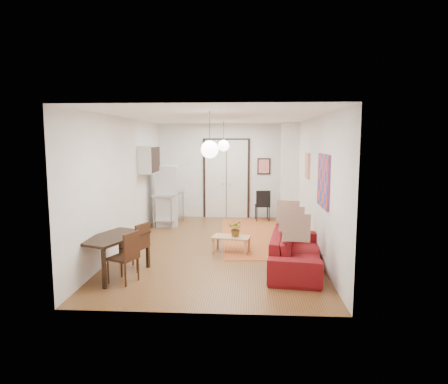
# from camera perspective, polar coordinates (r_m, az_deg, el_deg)

# --- Properties ---
(floor) EXTENTS (7.00, 7.00, 0.00)m
(floor) POSITION_cam_1_polar(r_m,az_deg,el_deg) (9.15, -0.81, -7.82)
(floor) COLOR brown
(floor) RESTS_ON ground
(ceiling) EXTENTS (4.20, 7.00, 0.02)m
(ceiling) POSITION_cam_1_polar(r_m,az_deg,el_deg) (8.83, -0.84, 10.64)
(ceiling) COLOR white
(ceiling) RESTS_ON wall_back
(wall_back) EXTENTS (4.20, 0.02, 2.90)m
(wall_back) POSITION_cam_1_polar(r_m,az_deg,el_deg) (12.35, 0.36, 3.03)
(wall_back) COLOR silver
(wall_back) RESTS_ON floor
(wall_front) EXTENTS (4.20, 0.02, 2.90)m
(wall_front) POSITION_cam_1_polar(r_m,az_deg,el_deg) (5.42, -3.51, -2.82)
(wall_front) COLOR silver
(wall_front) RESTS_ON floor
(wall_left) EXTENTS (0.02, 7.00, 2.90)m
(wall_left) POSITION_cam_1_polar(r_m,az_deg,el_deg) (9.26, -13.89, 1.29)
(wall_left) COLOR silver
(wall_left) RESTS_ON floor
(wall_right) EXTENTS (0.02, 7.00, 2.90)m
(wall_right) POSITION_cam_1_polar(r_m,az_deg,el_deg) (8.97, 12.69, 1.13)
(wall_right) COLOR silver
(wall_right) RESTS_ON floor
(double_doors) EXTENTS (1.44, 0.06, 2.50)m
(double_doors) POSITION_cam_1_polar(r_m,az_deg,el_deg) (12.33, 0.34, 1.85)
(double_doors) COLOR silver
(double_doors) RESTS_ON wall_back
(stub_partition) EXTENTS (0.50, 0.10, 2.90)m
(stub_partition) POSITION_cam_1_polar(r_m,az_deg,el_deg) (11.45, 9.40, 2.57)
(stub_partition) COLOR silver
(stub_partition) RESTS_ON floor
(wall_cabinet) EXTENTS (0.35, 1.00, 0.70)m
(wall_cabinet) POSITION_cam_1_polar(r_m,az_deg,el_deg) (10.62, -10.65, 4.59)
(wall_cabinet) COLOR silver
(wall_cabinet) RESTS_ON wall_left
(painting_popart) EXTENTS (0.05, 1.00, 1.00)m
(painting_popart) POSITION_cam_1_polar(r_m,az_deg,el_deg) (7.72, 14.03, 1.57)
(painting_popart) COLOR red
(painting_popart) RESTS_ON wall_right
(painting_abstract) EXTENTS (0.05, 0.50, 0.60)m
(painting_abstract) POSITION_cam_1_polar(r_m,az_deg,el_deg) (9.72, 11.84, 3.71)
(painting_abstract) COLOR beige
(painting_abstract) RESTS_ON wall_right
(poster_back) EXTENTS (0.40, 0.03, 0.50)m
(poster_back) POSITION_cam_1_polar(r_m,az_deg,el_deg) (12.30, 5.72, 3.68)
(poster_back) COLOR red
(poster_back) RESTS_ON wall_back
(print_left) EXTENTS (0.03, 0.44, 0.54)m
(print_left) POSITION_cam_1_polar(r_m,az_deg,el_deg) (11.14, -10.79, 4.98)
(print_left) COLOR #98683F
(print_left) RESTS_ON wall_left
(pendant_back) EXTENTS (0.30, 0.30, 0.80)m
(pendant_back) POSITION_cam_1_polar(r_m,az_deg,el_deg) (10.82, -0.06, 6.64)
(pendant_back) COLOR white
(pendant_back) RESTS_ON ceiling
(pendant_front) EXTENTS (0.30, 0.30, 0.80)m
(pendant_front) POSITION_cam_1_polar(r_m,az_deg,el_deg) (6.83, -2.06, 6.09)
(pendant_front) COLOR white
(pendant_front) RESTS_ON ceiling
(kilim_rug) EXTENTS (1.91, 4.35, 0.01)m
(kilim_rug) POSITION_cam_1_polar(r_m,az_deg,el_deg) (10.20, 4.36, -6.19)
(kilim_rug) COLOR #C46731
(kilim_rug) RESTS_ON floor
(sofa) EXTENTS (2.42, 1.22, 0.68)m
(sofa) POSITION_cam_1_polar(r_m,az_deg,el_deg) (7.73, 10.29, -8.23)
(sofa) COLOR maroon
(sofa) RESTS_ON floor
(coffee_table) EXTENTS (0.87, 0.59, 0.35)m
(coffee_table) POSITION_cam_1_polar(r_m,az_deg,el_deg) (8.64, 1.04, -6.65)
(coffee_table) COLOR tan
(coffee_table) RESTS_ON floor
(potted_plant) EXTENTS (0.36, 0.33, 0.34)m
(potted_plant) POSITION_cam_1_polar(r_m,az_deg,el_deg) (8.58, 1.72, -5.24)
(potted_plant) COLOR #416E31
(potted_plant) RESTS_ON coffee_table
(kitchen_counter) EXTENTS (0.75, 1.25, 0.90)m
(kitchen_counter) POSITION_cam_1_polar(r_m,az_deg,el_deg) (11.51, -7.87, -1.74)
(kitchen_counter) COLOR #A2A5A7
(kitchen_counter) RESTS_ON floor
(bowl) EXTENTS (0.27, 0.27, 0.05)m
(bowl) POSITION_cam_1_polar(r_m,az_deg,el_deg) (11.17, -8.20, -0.23)
(bowl) COLOR silver
(bowl) RESTS_ON kitchen_counter
(soap_bottle) EXTENTS (0.11, 0.11, 0.19)m
(soap_bottle) POSITION_cam_1_polar(r_m,az_deg,el_deg) (11.70, -7.91, 0.46)
(soap_bottle) COLOR teal
(soap_bottle) RESTS_ON kitchen_counter
(fridge) EXTENTS (0.68, 0.68, 1.69)m
(fridge) POSITION_cam_1_polar(r_m,az_deg,el_deg) (11.34, -8.16, -0.52)
(fridge) COLOR silver
(fridge) RESTS_ON floor
(dining_table) EXTENTS (1.16, 1.47, 0.71)m
(dining_table) POSITION_cam_1_polar(r_m,az_deg,el_deg) (7.44, -15.63, -6.67)
(dining_table) COLOR black
(dining_table) RESTS_ON floor
(dining_chair_near) EXTENTS (0.54, 0.65, 0.88)m
(dining_chair_near) POSITION_cam_1_polar(r_m,az_deg,el_deg) (7.78, -12.50, -6.88)
(dining_chair_near) COLOR #341A10
(dining_chair_near) RESTS_ON floor
(dining_chair_far) EXTENTS (0.54, 0.65, 0.88)m
(dining_chair_far) POSITION_cam_1_polar(r_m,az_deg,el_deg) (7.14, -14.04, -8.25)
(dining_chair_far) COLOR #341A10
(dining_chair_far) RESTS_ON floor
(black_side_chair) EXTENTS (0.46, 0.47, 0.93)m
(black_side_chair) POSITION_cam_1_polar(r_m,az_deg,el_deg) (12.05, 5.48, -1.46)
(black_side_chair) COLOR black
(black_side_chair) RESTS_ON floor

